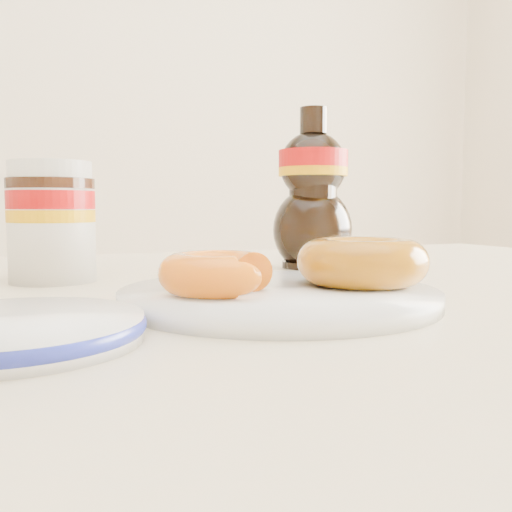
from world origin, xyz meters
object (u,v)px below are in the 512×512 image
object	(u,v)px
syrup_bottle	(313,189)
blue_rim_saucer	(12,329)
donut_bitten	(217,273)
donut_whole	(362,262)
dark_jar	(39,238)
dining_table	(204,377)
plate	(279,296)
nutella_jar	(52,217)

from	to	relation	value
syrup_bottle	blue_rim_saucer	world-z (taller)	syrup_bottle
donut_bitten	donut_whole	world-z (taller)	donut_whole
donut_bitten	dark_jar	world-z (taller)	dark_jar
dining_table	dark_jar	distance (m)	0.26
donut_bitten	blue_rim_saucer	world-z (taller)	donut_bitten
plate	nutella_jar	xyz separation A→B (m)	(-0.16, 0.21, 0.06)
nutella_jar	syrup_bottle	bearing A→B (deg)	3.95
donut_whole	dining_table	bearing A→B (deg)	137.97
dining_table	nutella_jar	distance (m)	0.23
plate	syrup_bottle	distance (m)	0.29
donut_bitten	syrup_bottle	world-z (taller)	syrup_bottle
dining_table	nutella_jar	size ratio (longest dim) A/B	11.19
nutella_jar	dining_table	bearing A→B (deg)	-42.29
dining_table	dark_jar	xyz separation A→B (m)	(-0.14, 0.18, 0.13)
donut_bitten	nutella_jar	xyz separation A→B (m)	(-0.11, 0.22, 0.04)
syrup_bottle	blue_rim_saucer	bearing A→B (deg)	-139.10
donut_whole	donut_bitten	bearing A→B (deg)	-179.38
plate	nutella_jar	size ratio (longest dim) A/B	2.05
nutella_jar	syrup_bottle	world-z (taller)	syrup_bottle
dark_jar	blue_rim_saucer	size ratio (longest dim) A/B	0.57
donut_whole	dark_jar	xyz separation A→B (m)	(-0.25, 0.28, 0.01)
donut_whole	nutella_jar	size ratio (longest dim) A/B	0.88
syrup_bottle	dark_jar	world-z (taller)	syrup_bottle
nutella_jar	blue_rim_saucer	xyz separation A→B (m)	(-0.03, -0.28, -0.06)
dark_jar	blue_rim_saucer	bearing A→B (deg)	-93.26
donut_whole	nutella_jar	world-z (taller)	nutella_jar
nutella_jar	dark_jar	xyz separation A→B (m)	(-0.01, 0.06, -0.02)
syrup_bottle	blue_rim_saucer	size ratio (longest dim) A/B	1.33
donut_bitten	donut_whole	xyz separation A→B (m)	(0.13, 0.00, 0.00)
nutella_jar	blue_rim_saucer	bearing A→B (deg)	-96.55
syrup_bottle	nutella_jar	bearing A→B (deg)	-176.05
donut_whole	syrup_bottle	distance (m)	0.26
dining_table	dark_jar	world-z (taller)	dark_jar
blue_rim_saucer	dark_jar	bearing A→B (deg)	86.74
donut_whole	plate	bearing A→B (deg)	176.19
donut_bitten	syrup_bottle	size ratio (longest dim) A/B	0.44
syrup_bottle	blue_rim_saucer	xyz separation A→B (m)	(-0.35, -0.30, -0.09)
dining_table	nutella_jar	world-z (taller)	nutella_jar
donut_bitten	blue_rim_saucer	distance (m)	0.16
nutella_jar	blue_rim_saucer	distance (m)	0.29
dining_table	syrup_bottle	xyz separation A→B (m)	(0.19, 0.14, 0.18)
dark_jar	donut_bitten	bearing A→B (deg)	-66.13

